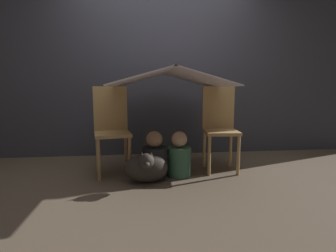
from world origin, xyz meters
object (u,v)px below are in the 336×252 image
Objects in this scene: person_front at (154,159)px; person_second at (179,157)px; chair_left at (112,126)px; dog at (146,167)px; chair_right at (220,125)px.

person_front reaches higher than person_second.
person_second is at bearing -25.62° from chair_left.
chair_left is 1.92× the size of person_front.
person_second is 1.12× the size of dog.
dog is at bearing -124.50° from person_front.
chair_right is 1.03m from dog.
chair_right is 0.88m from person_front.
chair_right is 2.21× the size of dog.
person_second is (0.74, -0.20, -0.33)m from chair_left.
chair_left is 1.98× the size of person_second.
person_front is (0.46, -0.24, -0.32)m from chair_left.
chair_right is at bearing -10.51° from chair_left.
chair_left is 1.25m from chair_right.
chair_right reaches higher than dog.
person_second is (-0.51, -0.20, -0.33)m from chair_right.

